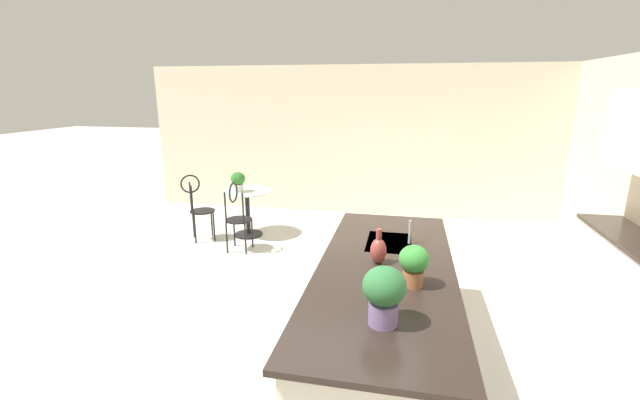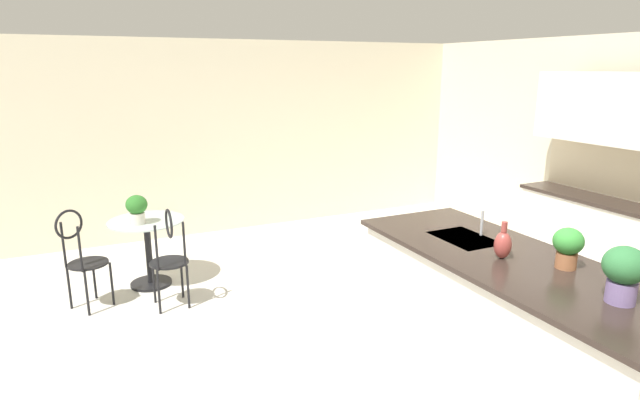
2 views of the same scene
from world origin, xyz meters
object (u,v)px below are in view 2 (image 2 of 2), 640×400
Objects in this scene: bistro_table at (148,246)px; potted_plant_counter_near at (568,245)px; chair_near_window at (169,253)px; potted_plant_on_table at (137,208)px; chair_by_island at (82,254)px; vase_on_counter at (503,244)px; potted_plant_counter_far at (624,271)px.

bistro_table is 2.66× the size of potted_plant_counter_near.
potted_plant_on_table is (-0.58, -0.21, 0.34)m from chair_near_window.
potted_plant_on_table is at bearing 113.58° from chair_by_island.
chair_by_island reaches higher than bistro_table.
vase_on_counter is (2.50, 2.90, 0.46)m from chair_by_island.
vase_on_counter reaches higher than potted_plant_on_table.
potted_plant_on_table is (-0.25, 0.57, 0.34)m from chair_by_island.
vase_on_counter reaches higher than chair_by_island.
potted_plant_counter_near is (2.51, 2.40, 0.52)m from chair_near_window.
bistro_table is 3.68m from vase_on_counter.
chair_near_window is 3.07m from vase_on_counter.
chair_near_window is 2.88× the size of potted_plant_counter_far.
potted_plant_on_table is 4.05m from potted_plant_counter_near.
potted_plant_counter_near reaches higher than potted_plant_on_table.
potted_plant_counter_near is 1.04× the size of vase_on_counter.
vase_on_counter is at bearing -174.04° from potted_plant_counter_far.
chair_by_island is (0.35, -0.66, 0.13)m from bistro_table.
bistro_table is 4.47m from potted_plant_counter_far.
potted_plant_counter_near reaches higher than chair_by_island.
chair_near_window is 0.84m from chair_by_island.
potted_plant_on_table is 3.61m from vase_on_counter.
potted_plant_on_table is at bearing -40.95° from bistro_table.
chair_by_island is 3.46× the size of potted_plant_counter_near.
potted_plant_counter_far reaches higher than bistro_table.
chair_by_island is at bearing -130.76° from vase_on_counter.
vase_on_counter is at bearing -142.35° from potted_plant_counter_near.
potted_plant_counter_far is (3.65, 2.43, 0.21)m from potted_plant_on_table.
bistro_table is at bearing -141.87° from potted_plant_counter_near.
bistro_table is 0.49m from potted_plant_on_table.
chair_by_island is 3.86m from vase_on_counter.
bistro_table is 0.71m from chair_near_window.
potted_plant_on_table is (0.11, -0.09, 0.47)m from bistro_table.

